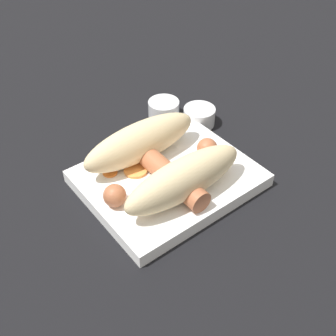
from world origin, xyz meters
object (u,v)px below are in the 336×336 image
food_tray (168,178)px  sausage (164,170)px  condiment_cup_far (164,110)px  bread_roll (161,159)px  condiment_cup_near (199,117)px

food_tray → sausage: size_ratio=1.23×
condiment_cup_far → bread_roll: bearing=51.6°
food_tray → condiment_cup_near: size_ratio=4.34×
bread_roll → condiment_cup_far: bread_roll is taller
bread_roll → condiment_cup_near: (-0.15, -0.09, -0.04)m
food_tray → condiment_cup_near: condiment_cup_near is taller
bread_roll → sausage: 0.02m
food_tray → bread_roll: 0.04m
food_tray → sausage: bearing=25.5°
food_tray → condiment_cup_near: (-0.14, -0.09, 0.00)m
bread_roll → condiment_cup_near: bread_roll is taller
sausage → condiment_cup_far: (-0.11, -0.15, -0.02)m
sausage → condiment_cup_near: size_ratio=3.54×
food_tray → sausage: sausage is taller
bread_roll → condiment_cup_near: size_ratio=3.45×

